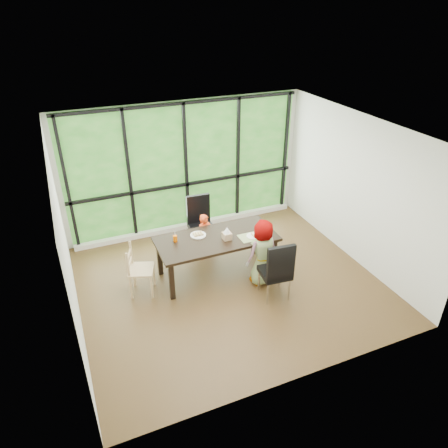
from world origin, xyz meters
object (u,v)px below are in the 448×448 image
(plate_far, at_px, (198,235))
(orange_cup, at_px, (175,239))
(chair_interior_leather, at_px, (275,269))
(white_mug, at_px, (266,224))
(chair_window_leather, at_px, (202,224))
(child_older, at_px, (262,253))
(tissue_box, at_px, (227,236))
(plate_near, at_px, (253,236))
(dining_table, at_px, (217,256))
(green_cup, at_px, (267,233))
(child_toddler, at_px, (205,237))
(chair_end_beech, at_px, (141,270))

(plate_far, bearing_deg, orange_cup, -175.68)
(chair_interior_leather, distance_m, white_mug, 1.08)
(chair_window_leather, height_order, child_older, child_older)
(tissue_box, bearing_deg, plate_near, -12.23)
(chair_window_leather, relative_size, plate_near, 4.70)
(dining_table, relative_size, child_older, 1.73)
(chair_interior_leather, height_order, tissue_box, chair_interior_leather)
(green_cup, height_order, tissue_box, tissue_box)
(dining_table, distance_m, plate_near, 0.74)
(child_toddler, xyz_separation_m, plate_near, (0.60, -0.78, 0.30))
(chair_interior_leather, bearing_deg, tissue_box, -53.98)
(plate_near, relative_size, orange_cup, 2.04)
(dining_table, xyz_separation_m, plate_far, (-0.27, 0.19, 0.38))
(chair_window_leather, height_order, chair_interior_leather, same)
(chair_window_leather, xyz_separation_m, plate_near, (0.55, -1.11, 0.22))
(orange_cup, bearing_deg, child_older, -27.79)
(plate_near, bearing_deg, child_toddler, 127.60)
(chair_end_beech, height_order, child_toddler, child_toddler)
(white_mug, xyz_separation_m, tissue_box, (-0.83, -0.15, 0.02))
(child_older, xyz_separation_m, white_mug, (0.37, 0.57, 0.19))
(child_older, xyz_separation_m, orange_cup, (-1.31, 0.69, 0.20))
(dining_table, xyz_separation_m, child_toddler, (0.00, 0.57, 0.08))
(chair_window_leather, relative_size, orange_cup, 9.60)
(chair_window_leather, height_order, plate_near, chair_window_leather)
(dining_table, bearing_deg, green_cup, -18.55)
(plate_near, relative_size, white_mug, 3.06)
(chair_end_beech, relative_size, tissue_box, 6.28)
(chair_window_leather, distance_m, chair_interior_leather, 1.94)
(child_toddler, xyz_separation_m, white_mug, (0.98, -0.53, 0.33))
(plate_far, height_order, orange_cup, orange_cup)
(chair_window_leather, xyz_separation_m, green_cup, (0.79, -1.18, 0.27))
(chair_interior_leather, bearing_deg, chair_window_leather, -66.55)
(chair_window_leather, distance_m, plate_near, 1.26)
(chair_end_beech, xyz_separation_m, plate_far, (1.08, 0.20, 0.31))
(chair_window_leather, bearing_deg, orange_cup, -132.27)
(chair_interior_leather, bearing_deg, white_mug, -103.31)
(orange_cup, distance_m, white_mug, 1.68)
(orange_cup, distance_m, tissue_box, 0.88)
(child_toddler, height_order, child_older, child_older)
(green_cup, relative_size, tissue_box, 0.82)
(chair_window_leather, xyz_separation_m, child_toddler, (-0.05, -0.33, -0.08))
(chair_interior_leather, xyz_separation_m, tissue_box, (-0.49, 0.84, 0.27))
(plate_near, distance_m, green_cup, 0.25)
(plate_far, height_order, green_cup, green_cup)
(chair_interior_leather, xyz_separation_m, chair_end_beech, (-1.99, 0.94, -0.09))
(green_cup, bearing_deg, plate_far, 156.95)
(plate_far, distance_m, orange_cup, 0.43)
(green_cup, bearing_deg, chair_window_leather, 123.87)
(chair_end_beech, distance_m, orange_cup, 0.76)
(green_cup, bearing_deg, dining_table, 161.45)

